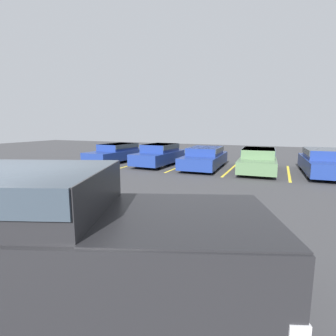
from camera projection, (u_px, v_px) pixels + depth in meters
stall_stripe_a at (101, 161)px, 17.69m from camera, size 0.12×4.90×0.01m
stall_stripe_b at (138, 163)px, 16.57m from camera, size 0.12×4.90×0.01m
stall_stripe_c at (181, 166)px, 15.45m from camera, size 0.12×4.90×0.01m
stall_stripe_d at (231, 169)px, 14.33m from camera, size 0.12×4.90×0.01m
stall_stripe_e at (289, 173)px, 13.21m from camera, size 0.12×4.90×0.01m
pickup_truck at (50, 235)px, 3.55m from camera, size 6.36×4.05×1.81m
parked_sedan_a at (118, 152)px, 17.15m from camera, size 2.12×4.84×1.18m
parked_sedan_b at (160, 154)px, 15.68m from camera, size 1.91×4.32×1.27m
parked_sedan_c at (205, 157)px, 14.60m from camera, size 1.97×4.58×1.17m
parked_sedan_d at (258, 159)px, 13.56m from camera, size 1.93×4.74×1.19m
parked_sedan_e at (324, 161)px, 12.59m from camera, size 1.96×4.80×1.25m
wheel_stop_curb at (155, 157)px, 19.17m from camera, size 1.81×0.20×0.14m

